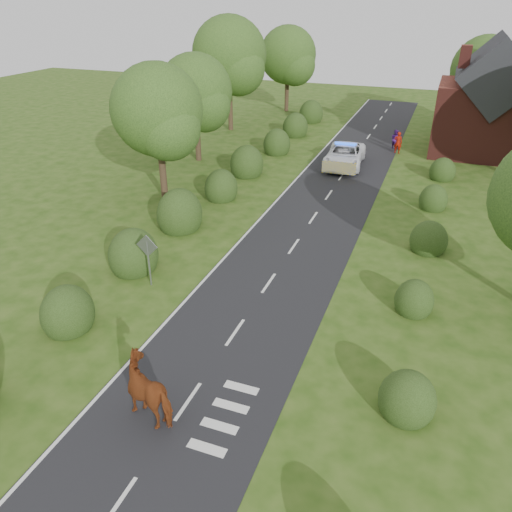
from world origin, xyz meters
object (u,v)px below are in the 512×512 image
at_px(cow, 153,392).
at_px(police_van, 345,155).
at_px(road_sign, 148,253).
at_px(pedestrian_red, 398,143).
at_px(pedestrian_purple, 395,139).

xyz_separation_m(cow, police_van, (0.39, 27.39, -0.04)).
relative_size(cow, police_van, 0.40).
distance_m(road_sign, police_van, 21.14).
distance_m(police_van, pedestrian_red, 5.94).
relative_size(road_sign, police_van, 0.42).
height_order(police_van, pedestrian_red, pedestrian_red).
bearing_deg(road_sign, police_van, 77.34).
height_order(road_sign, cow, road_sign).
relative_size(pedestrian_red, pedestrian_purple, 1.11).
bearing_deg(police_van, pedestrian_purple, 60.09).
bearing_deg(cow, pedestrian_red, -174.07).
height_order(pedestrian_red, pedestrian_purple, pedestrian_red).
bearing_deg(cow, road_sign, -135.31).
distance_m(road_sign, cow, 8.03).
xyz_separation_m(road_sign, pedestrian_red, (8.05, 25.47, -0.76)).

